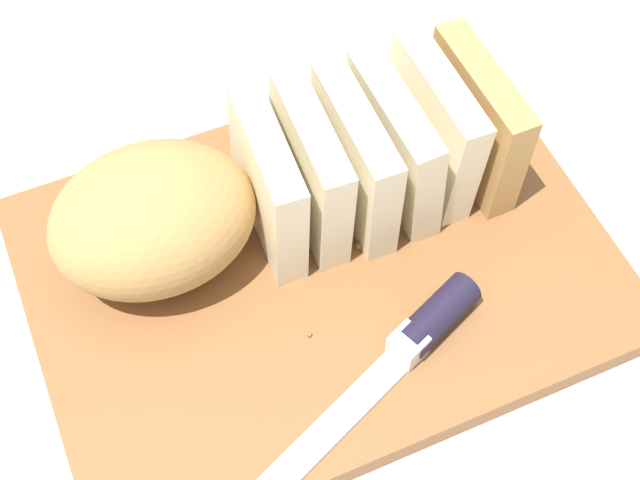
# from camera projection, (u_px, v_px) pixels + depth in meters

# --- Properties ---
(ground_plane) EXTENTS (3.00, 3.00, 0.00)m
(ground_plane) POSITION_uv_depth(u_px,v_px,m) (320.00, 278.00, 0.64)
(ground_plane) COLOR beige
(cutting_board) EXTENTS (0.40, 0.29, 0.02)m
(cutting_board) POSITION_uv_depth(u_px,v_px,m) (320.00, 271.00, 0.63)
(cutting_board) COLOR brown
(cutting_board) RESTS_ON ground_plane
(bread_loaf) EXTENTS (0.31, 0.12, 0.10)m
(bread_loaf) POSITION_uv_depth(u_px,v_px,m) (263.00, 185.00, 0.60)
(bread_loaf) COLOR tan
(bread_loaf) RESTS_ON cutting_board
(bread_knife) EXTENTS (0.29, 0.13, 0.02)m
(bread_knife) POSITION_uv_depth(u_px,v_px,m) (396.00, 358.00, 0.58)
(bread_knife) COLOR silver
(bread_knife) RESTS_ON cutting_board
(crumb_near_knife) EXTENTS (0.00, 0.00, 0.00)m
(crumb_near_knife) POSITION_uv_depth(u_px,v_px,m) (309.00, 334.00, 0.59)
(crumb_near_knife) COLOR #996633
(crumb_near_knife) RESTS_ON cutting_board
(crumb_near_loaf) EXTENTS (0.01, 0.01, 0.01)m
(crumb_near_loaf) POSITION_uv_depth(u_px,v_px,m) (359.00, 246.00, 0.63)
(crumb_near_loaf) COLOR #996633
(crumb_near_loaf) RESTS_ON cutting_board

